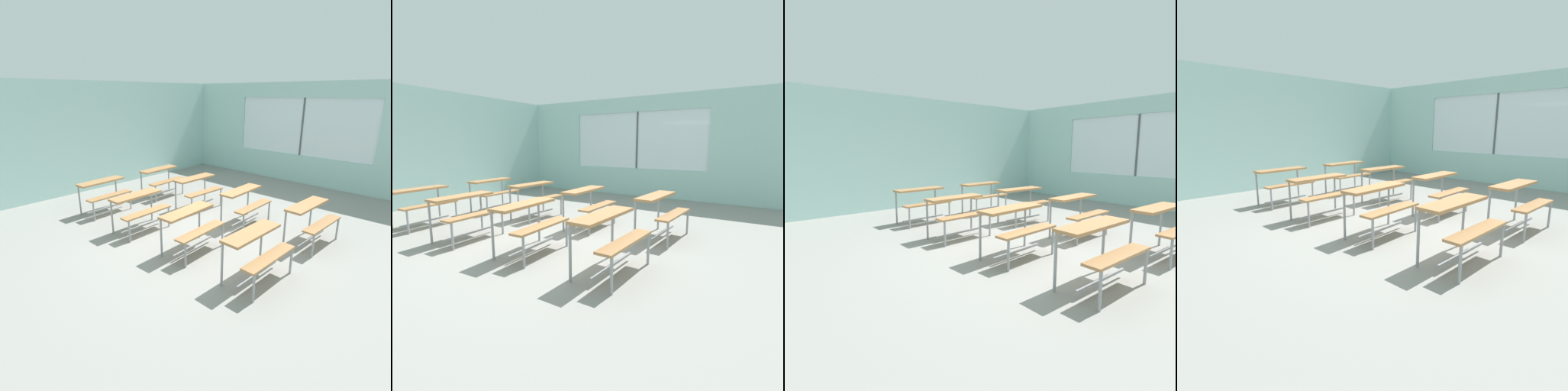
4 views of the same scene
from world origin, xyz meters
TOP-DOWN VIEW (x-y plane):
  - ground at (0.00, 0.00)m, footprint 10.00×9.00m
  - wall_back at (0.00, 4.50)m, footprint 10.00×0.12m
  - wall_right at (5.00, -0.13)m, footprint 0.12×9.00m
  - desk_bench_r0c0 at (-0.58, -1.59)m, footprint 1.11×0.61m
  - desk_bench_r0c1 at (1.14, -1.65)m, footprint 1.12×0.63m
  - desk_bench_r1c0 at (-0.59, -0.26)m, footprint 1.13×0.64m
  - desk_bench_r1c1 at (1.07, -0.23)m, footprint 1.11×0.62m
  - desk_bench_r2c0 at (-0.66, 1.12)m, footprint 1.11×0.61m
  - desk_bench_r2c1 at (1.12, 1.18)m, footprint 1.12×0.63m
  - desk_bench_r3c0 at (-0.59, 2.57)m, footprint 1.13×0.64m
  - desk_bench_r3c1 at (1.14, 2.54)m, footprint 1.12×0.63m

SIDE VIEW (x-z plane):
  - ground at x=0.00m, z-range -0.05..0.00m
  - desk_bench_r0c0 at x=-0.58m, z-range 0.19..0.93m
  - desk_bench_r0c1 at x=1.14m, z-range 0.19..0.93m
  - desk_bench_r1c0 at x=-0.59m, z-range 0.19..0.93m
  - desk_bench_r1c1 at x=1.07m, z-range 0.19..0.93m
  - desk_bench_r2c0 at x=-0.66m, z-range 0.19..0.93m
  - desk_bench_r2c1 at x=1.12m, z-range 0.19..0.93m
  - desk_bench_r3c0 at x=-0.59m, z-range 0.19..0.93m
  - desk_bench_r3c1 at x=1.14m, z-range 0.19..0.93m
  - wall_right at x=5.00m, z-range -0.05..2.95m
  - wall_back at x=0.00m, z-range 0.00..3.00m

